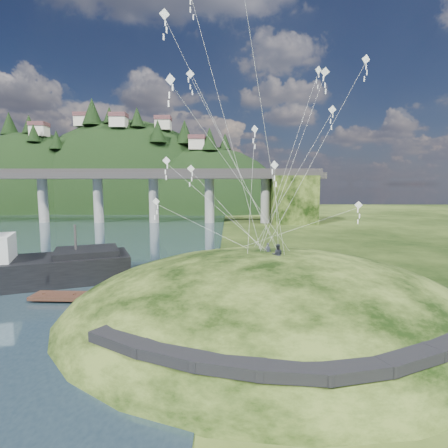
{
  "coord_description": "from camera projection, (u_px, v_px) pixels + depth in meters",
  "views": [
    {
      "loc": [
        4.5,
        -26.68,
        10.73
      ],
      "look_at": [
        4.0,
        6.0,
        7.0
      ],
      "focal_mm": 28.0,
      "sensor_mm": 36.0,
      "label": 1
    }
  ],
  "objects": [
    {
      "name": "kite_swarm",
      "position": [
        249.0,
        106.0,
        31.15
      ],
      "size": [
        20.07,
        17.52,
        19.27
      ],
      "color": "white",
      "rests_on": "ground"
    },
    {
      "name": "far_ridge",
      "position": [
        118.0,
        226.0,
        150.66
      ],
      "size": [
        153.0,
        70.0,
        94.5
      ],
      "color": "black",
      "rests_on": "ground"
    },
    {
      "name": "wooden_dock",
      "position": [
        105.0,
        297.0,
        32.16
      ],
      "size": [
        13.62,
        2.47,
        0.97
      ],
      "color": "#311C14",
      "rests_on": "ground"
    },
    {
      "name": "work_barge",
      "position": [
        3.0,
        267.0,
        36.31
      ],
      "size": [
        24.98,
        15.45,
        8.5
      ],
      "color": "black",
      "rests_on": "ground"
    },
    {
      "name": "grass_hill",
      "position": [
        270.0,
        328.0,
        29.83
      ],
      "size": [
        36.0,
        32.0,
        13.0
      ],
      "color": "black",
      "rests_on": "ground"
    },
    {
      "name": "ground",
      "position": [
        173.0,
        320.0,
        27.79
      ],
      "size": [
        320.0,
        320.0,
        0.0
      ],
      "primitive_type": "plane",
      "color": "black",
      "rests_on": "ground"
    },
    {
      "name": "bridge",
      "position": [
        118.0,
        188.0,
        96.69
      ],
      "size": [
        160.0,
        11.0,
        15.0
      ],
      "color": "#2D2B2B",
      "rests_on": "ground"
    },
    {
      "name": "kite_flyers",
      "position": [
        275.0,
        244.0,
        28.77
      ],
      "size": [
        1.43,
        2.18,
        1.8
      ],
      "color": "#242730",
      "rests_on": "ground"
    },
    {
      "name": "footpath",
      "position": [
        287.0,
        355.0,
        17.76
      ],
      "size": [
        22.29,
        5.84,
        0.83
      ],
      "color": "black",
      "rests_on": "ground"
    }
  ]
}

